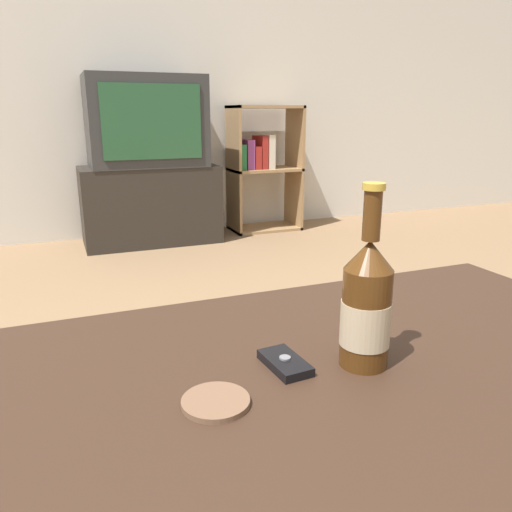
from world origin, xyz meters
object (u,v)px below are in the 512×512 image
(beer_bottle, at_px, (366,306))
(cell_phone, at_px, (285,363))
(bookshelf, at_px, (261,164))
(television, at_px, (146,121))
(tv_stand, at_px, (151,205))

(beer_bottle, height_order, cell_phone, beer_bottle)
(bookshelf, bearing_deg, television, -174.79)
(tv_stand, bearing_deg, television, -90.00)
(bookshelf, distance_m, beer_bottle, 3.00)
(tv_stand, relative_size, cell_phone, 9.20)
(tv_stand, height_order, cell_phone, tv_stand)
(tv_stand, height_order, beer_bottle, beer_bottle)
(cell_phone, bearing_deg, tv_stand, 79.58)
(cell_phone, bearing_deg, bookshelf, 63.72)
(bookshelf, bearing_deg, cell_phone, -111.85)
(tv_stand, xyz_separation_m, television, (0.00, -0.00, 0.54))
(bookshelf, relative_size, beer_bottle, 3.22)
(beer_bottle, xyz_separation_m, cell_phone, (-0.12, 0.04, -0.09))
(bookshelf, bearing_deg, beer_bottle, -109.54)
(television, relative_size, bookshelf, 0.81)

